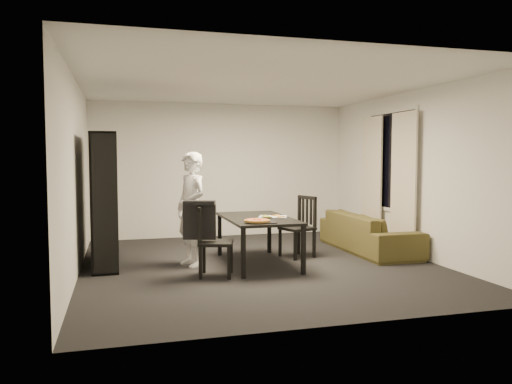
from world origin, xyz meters
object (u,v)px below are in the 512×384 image
object	(u,v)px
bookshelf	(105,199)
person	(191,209)
dining_table	(258,221)
chair_left	(209,236)
sofa	(369,232)
pepperoni_pizza	(257,221)
chair_right	(302,222)
baking_tray	(262,222)

from	to	relation	value
bookshelf	person	size ratio (longest dim) A/B	1.16
dining_table	chair_left	world-z (taller)	chair_left
chair_left	sofa	world-z (taller)	chair_left
chair_left	pepperoni_pizza	size ratio (longest dim) A/B	2.64
pepperoni_pizza	sofa	size ratio (longest dim) A/B	0.16
person	pepperoni_pizza	world-z (taller)	person
chair_right	pepperoni_pizza	world-z (taller)	chair_right
person	pepperoni_pizza	size ratio (longest dim) A/B	4.67
pepperoni_pizza	sofa	xyz separation A→B (m)	(2.22, 1.04, -0.40)
bookshelf	sofa	distance (m)	4.24
bookshelf	chair_right	size ratio (longest dim) A/B	2.00
baking_tray	dining_table	bearing A→B (deg)	79.60
chair_left	person	distance (m)	0.76
chair_right	person	world-z (taller)	person
bookshelf	person	bearing A→B (deg)	-19.51
bookshelf	chair_right	bearing A→B (deg)	-4.15
sofa	dining_table	bearing A→B (deg)	103.13
chair_left	dining_table	bearing A→B (deg)	-39.81
bookshelf	chair_right	world-z (taller)	bookshelf
bookshelf	sofa	bearing A→B (deg)	-1.32
baking_tray	sofa	size ratio (longest dim) A/B	0.18
person	dining_table	bearing A→B (deg)	58.41
dining_table	person	xyz separation A→B (m)	(-0.95, 0.15, 0.19)
chair_left	baking_tray	size ratio (longest dim) A/B	2.31
dining_table	chair_left	bearing A→B (deg)	-146.58
dining_table	chair_right	distance (m)	0.90
baking_tray	chair_left	bearing A→B (deg)	179.33
dining_table	chair_right	xyz separation A→B (m)	(0.82, 0.36, -0.08)
chair_right	person	bearing A→B (deg)	-102.36
chair_right	dining_table	bearing A→B (deg)	-85.19
chair_left	person	bearing A→B (deg)	27.83
person	baking_tray	bearing A→B (deg)	28.15
bookshelf	chair_left	xyz separation A→B (m)	(1.32, -1.11, -0.42)
chair_right	chair_left	bearing A→B (deg)	-80.20
dining_table	person	world-z (taller)	person
chair_right	sofa	xyz separation A→B (m)	(1.23, 0.12, -0.23)
dining_table	sofa	size ratio (longest dim) A/B	0.76
dining_table	baking_tray	bearing A→B (deg)	-100.40
chair_left	baking_tray	xyz separation A→B (m)	(0.71, -0.01, 0.17)
baking_tray	pepperoni_pizza	bearing A→B (deg)	-166.14
person	pepperoni_pizza	bearing A→B (deg)	25.13
chair_right	sofa	distance (m)	1.26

